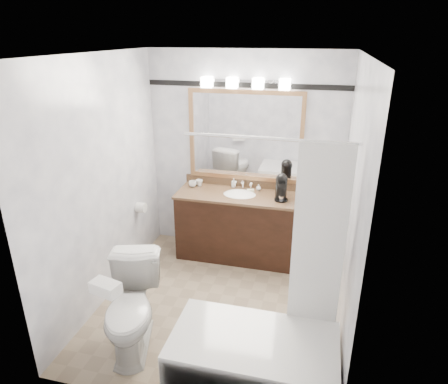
% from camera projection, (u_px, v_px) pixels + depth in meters
% --- Properties ---
extents(room, '(2.42, 2.62, 2.52)m').
position_uv_depth(room, '(218.00, 194.00, 3.75)').
color(room, gray).
rests_on(room, ground).
extents(vanity, '(1.53, 0.58, 0.97)m').
position_uv_depth(vanity, '(239.00, 224.00, 4.97)').
color(vanity, black).
rests_on(vanity, ground).
extents(mirror, '(1.40, 0.04, 1.10)m').
position_uv_depth(mirror, '(245.00, 136.00, 4.81)').
color(mirror, '#B07D4F').
rests_on(mirror, room).
extents(vanity_light_bar, '(1.02, 0.14, 0.12)m').
position_uv_depth(vanity_light_bar, '(245.00, 83.00, 4.53)').
color(vanity_light_bar, silver).
rests_on(vanity_light_bar, room).
extents(accent_stripe, '(2.40, 0.01, 0.06)m').
position_uv_depth(accent_stripe, '(246.00, 85.00, 4.60)').
color(accent_stripe, black).
rests_on(accent_stripe, room).
extents(bathtub, '(1.30, 0.75, 1.96)m').
position_uv_depth(bathtub, '(257.00, 354.00, 3.18)').
color(bathtub, white).
rests_on(bathtub, ground).
extents(tp_roll, '(0.11, 0.12, 0.12)m').
position_uv_depth(tp_roll, '(141.00, 208.00, 4.81)').
color(tp_roll, white).
rests_on(tp_roll, room).
extents(toilet, '(0.66, 0.90, 0.82)m').
position_uv_depth(toilet, '(132.00, 308.00, 3.50)').
color(toilet, white).
rests_on(toilet, ground).
extents(tissue_box, '(0.25, 0.18, 0.09)m').
position_uv_depth(tissue_box, '(106.00, 288.00, 3.01)').
color(tissue_box, white).
rests_on(tissue_box, toilet).
extents(coffee_maker, '(0.16, 0.20, 0.31)m').
position_uv_depth(coffee_maker, '(281.00, 186.00, 4.62)').
color(coffee_maker, black).
rests_on(coffee_maker, vanity).
extents(cup_left, '(0.10, 0.10, 0.08)m').
position_uv_depth(cup_left, '(193.00, 184.00, 5.03)').
color(cup_left, white).
rests_on(cup_left, vanity).
extents(cup_right, '(0.11, 0.11, 0.08)m').
position_uv_depth(cup_right, '(199.00, 183.00, 5.05)').
color(cup_right, white).
rests_on(cup_right, vanity).
extents(soap_bottle_a, '(0.06, 0.06, 0.11)m').
position_uv_depth(soap_bottle_a, '(234.00, 183.00, 5.02)').
color(soap_bottle_a, white).
rests_on(soap_bottle_a, vanity).
extents(soap_bottle_b, '(0.08, 0.08, 0.08)m').
position_uv_depth(soap_bottle_b, '(259.00, 187.00, 4.91)').
color(soap_bottle_b, white).
rests_on(soap_bottle_b, vanity).
extents(soap_bar, '(0.09, 0.07, 0.03)m').
position_uv_depth(soap_bar, '(250.00, 190.00, 4.89)').
color(soap_bar, beige).
rests_on(soap_bar, vanity).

